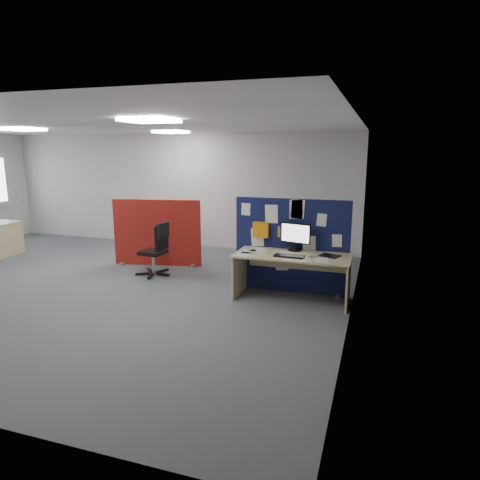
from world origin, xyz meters
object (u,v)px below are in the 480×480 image
(navy_divider, at_px, (290,246))
(red_divider, at_px, (157,233))
(office_chair, at_px, (157,246))
(monitor_main, at_px, (295,236))
(main_desk, at_px, (293,264))

(navy_divider, xyz_separation_m, red_divider, (-2.88, 0.78, -0.12))
(red_divider, bearing_deg, office_chair, -72.72)
(red_divider, bearing_deg, monitor_main, -28.68)
(red_divider, bearing_deg, main_desk, -32.41)
(monitor_main, height_order, office_chair, monitor_main)
(monitor_main, distance_m, office_chair, 2.65)
(monitor_main, relative_size, office_chair, 0.51)
(monitor_main, bearing_deg, red_divider, 176.98)
(main_desk, distance_m, monitor_main, 0.47)
(main_desk, height_order, office_chair, office_chair)
(monitor_main, distance_m, red_divider, 3.13)
(navy_divider, bearing_deg, monitor_main, -52.46)
(main_desk, xyz_separation_m, monitor_main, (-0.02, 0.22, 0.42))
(red_divider, xyz_separation_m, office_chair, (0.37, -0.67, -0.10))
(navy_divider, relative_size, monitor_main, 3.73)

